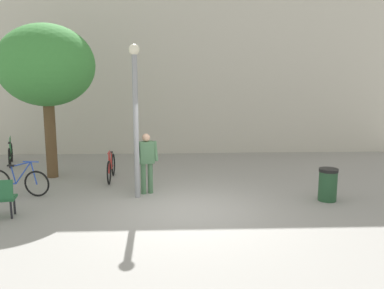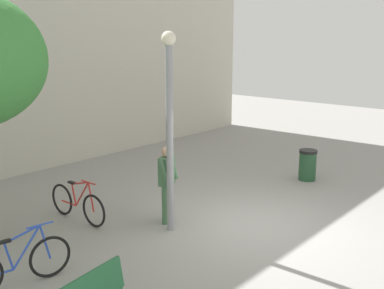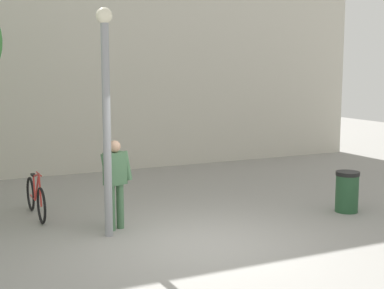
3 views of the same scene
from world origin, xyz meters
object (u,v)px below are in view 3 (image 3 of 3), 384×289
at_px(lamppost, 106,106).
at_px(trash_bin, 347,192).
at_px(person_by_lamppost, 115,178).
at_px(bicycle_red, 36,198).

xyz_separation_m(lamppost, trash_bin, (4.96, -0.51, -1.89)).
distance_m(lamppost, trash_bin, 5.33).
relative_size(lamppost, person_by_lamppost, 2.39).
height_order(bicycle_red, trash_bin, bicycle_red).
distance_m(person_by_lamppost, bicycle_red, 2.02).
bearing_deg(person_by_lamppost, trash_bin, -9.91).
bearing_deg(bicycle_red, lamppost, -62.23).
xyz_separation_m(lamppost, person_by_lamppost, (0.23, 0.32, -1.35)).
distance_m(lamppost, person_by_lamppost, 1.41).
bearing_deg(trash_bin, bicycle_red, 158.43).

